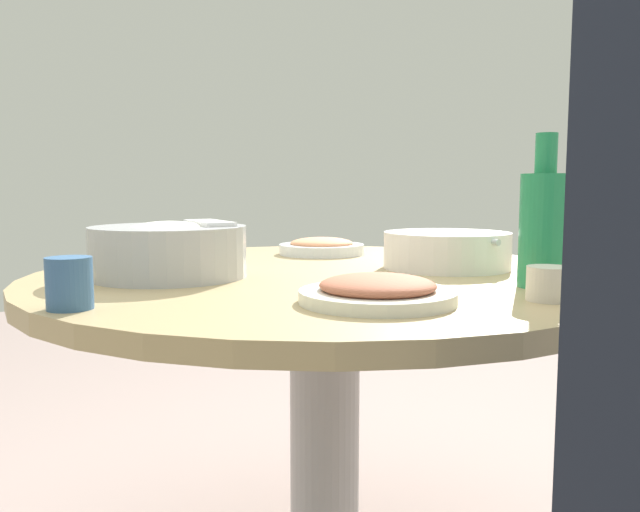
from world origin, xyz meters
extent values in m
cylinder|color=#99999E|center=(0.00, 0.00, 0.37)|extent=(0.14, 0.14, 0.68)
cylinder|color=tan|center=(0.00, 0.00, 0.72)|extent=(1.13, 1.13, 0.03)
cylinder|color=#B2B5BA|center=(-0.16, -0.25, 0.79)|extent=(0.28, 0.28, 0.09)
ellipsoid|color=white|center=(-0.16, -0.25, 0.79)|extent=(0.23, 0.23, 0.10)
cube|color=white|center=(-0.13, -0.18, 0.84)|extent=(0.16, 0.10, 0.01)
cylinder|color=white|center=(0.14, 0.22, 0.78)|extent=(0.26, 0.26, 0.07)
cylinder|color=#33110D|center=(0.14, 0.22, 0.77)|extent=(0.23, 0.23, 0.05)
cylinder|color=silver|center=(0.14, 0.22, 0.80)|extent=(0.28, 0.09, 0.01)
cylinder|color=white|center=(-0.40, -0.03, 0.75)|extent=(0.22, 0.22, 0.02)
ellipsoid|color=#4F3B49|center=(-0.40, -0.03, 0.77)|extent=(0.15, 0.15, 0.03)
cylinder|color=white|center=(0.28, -0.19, 0.75)|extent=(0.23, 0.23, 0.02)
ellipsoid|color=#B06044|center=(0.28, -0.19, 0.76)|extent=(0.17, 0.17, 0.03)
cylinder|color=silver|center=(-0.24, 0.24, 0.75)|extent=(0.21, 0.21, 0.03)
ellipsoid|color=#E69466|center=(-0.24, 0.24, 0.77)|extent=(0.16, 0.16, 0.03)
cylinder|color=#238551|center=(0.39, 0.11, 0.83)|extent=(0.08, 0.08, 0.19)
cylinder|color=#238551|center=(0.39, 0.11, 0.96)|extent=(0.04, 0.04, 0.07)
cylinder|color=#365E8C|center=(0.02, -0.52, 0.78)|extent=(0.06, 0.06, 0.07)
cylinder|color=beige|center=(0.45, 0.00, 0.76)|extent=(0.06, 0.06, 0.05)
camera|label=1|loc=(0.84, -0.88, 0.90)|focal=35.29mm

